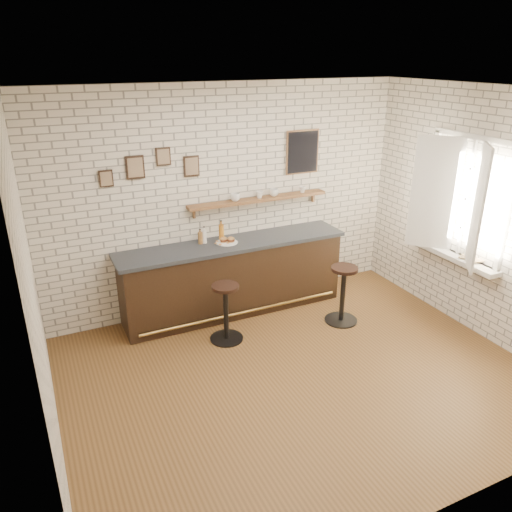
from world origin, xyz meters
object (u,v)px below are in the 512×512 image
object	(u,v)px
ciabatta_sandwich	(227,240)
bitters_bottle_amber	(221,232)
bar_counter	(234,277)
shelf_cup_a	(235,197)
bar_stool_left	(226,311)
condiment_bottle_yellow	(222,235)
bitters_bottle_white	(204,236)
book_lower	(467,260)
shelf_cup_c	(274,193)
book_upper	(469,259)
sandwich_plate	(227,242)
shelf_cup_d	(302,190)
shelf_cup_b	(259,195)
bitters_bottle_brown	(200,238)
bar_stool_right	(343,293)

from	to	relation	value
ciabatta_sandwich	bitters_bottle_amber	distance (m)	0.14
bar_counter	shelf_cup_a	distance (m)	1.07
bar_stool_left	shelf_cup_a	bearing A→B (deg)	59.38
ciabatta_sandwich	condiment_bottle_yellow	world-z (taller)	condiment_bottle_yellow
bitters_bottle_white	book_lower	world-z (taller)	bitters_bottle_white
book_lower	condiment_bottle_yellow	bearing A→B (deg)	120.73
shelf_cup_c	book_upper	size ratio (longest dim) A/B	0.61
bitters_bottle_white	shelf_cup_c	bearing A→B (deg)	3.85
sandwich_plate	bitters_bottle_white	size ratio (longest dim) A/B	1.23
condiment_bottle_yellow	shelf_cup_d	world-z (taller)	shelf_cup_d
ciabatta_sandwich	shelf_cup_d	bearing A→B (deg)	8.82
sandwich_plate	shelf_cup_b	size ratio (longest dim) A/B	2.76
bitters_bottle_white	bitters_bottle_amber	bearing A→B (deg)	0.00
bar_counter	sandwich_plate	world-z (taller)	sandwich_plate
shelf_cup_a	shelf_cup_d	distance (m)	1.02
ciabatta_sandwich	book_upper	distance (m)	3.04
bar_counter	bitters_bottle_brown	distance (m)	0.72
sandwich_plate	shelf_cup_c	distance (m)	0.97
bar_counter	bitters_bottle_amber	bearing A→B (deg)	130.04
sandwich_plate	bitters_bottle_amber	xyz separation A→B (m)	(-0.03, 0.12, 0.11)
bar_stool_left	bar_stool_right	bearing A→B (deg)	-8.30
shelf_cup_a	book_lower	distance (m)	3.03
shelf_cup_a	book_lower	bearing A→B (deg)	-68.91
shelf_cup_a	sandwich_plate	bearing A→B (deg)	-168.57
bar_counter	sandwich_plate	size ratio (longest dim) A/B	11.07
shelf_cup_a	shelf_cup_d	bearing A→B (deg)	-30.54
sandwich_plate	bitters_bottle_brown	distance (m)	0.35
bar_stool_right	condiment_bottle_yellow	bearing A→B (deg)	141.53
bitters_bottle_white	bar_stool_left	distance (m)	1.06
bar_stool_left	shelf_cup_c	size ratio (longest dim) A/B	5.84
bar_counter	bar_stool_right	size ratio (longest dim) A/B	3.98
ciabatta_sandwich	condiment_bottle_yellow	distance (m)	0.13
condiment_bottle_yellow	book_lower	size ratio (longest dim) A/B	0.86
bar_counter	shelf_cup_c	bearing A→B (deg)	16.01
bitters_bottle_amber	book_upper	xyz separation A→B (m)	(2.56, -1.80, -0.16)
shelf_cup_a	shelf_cup_c	xyz separation A→B (m)	(0.57, 0.00, -0.00)
bitters_bottle_white	book_lower	bearing A→B (deg)	-32.30
shelf_cup_b	shelf_cup_d	size ratio (longest dim) A/B	1.11
bitters_bottle_amber	bar_stool_left	size ratio (longest dim) A/B	0.37
shelf_cup_b	book_upper	size ratio (longest dim) A/B	0.48
condiment_bottle_yellow	bar_stool_right	distance (m)	1.76
condiment_bottle_yellow	book_upper	bearing A→B (deg)	-35.14
ciabatta_sandwich	shelf_cup_b	distance (m)	0.77
bitters_bottle_white	shelf_cup_c	size ratio (longest dim) A/B	1.78
bar_counter	shelf_cup_b	size ratio (longest dim) A/B	30.61
shelf_cup_c	condiment_bottle_yellow	bearing A→B (deg)	106.14
sandwich_plate	ciabatta_sandwich	world-z (taller)	ciabatta_sandwich
shelf_cup_b	shelf_cup_d	distance (m)	0.67
bitters_bottle_white	bar_stool_right	size ratio (longest dim) A/B	0.29
bar_stool_left	shelf_cup_d	bearing A→B (deg)	29.29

